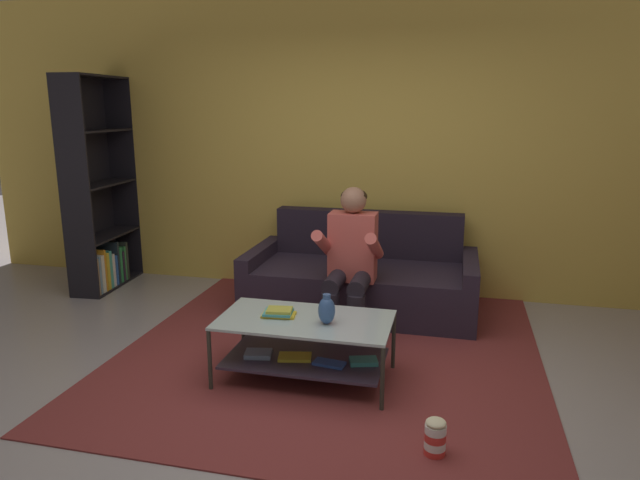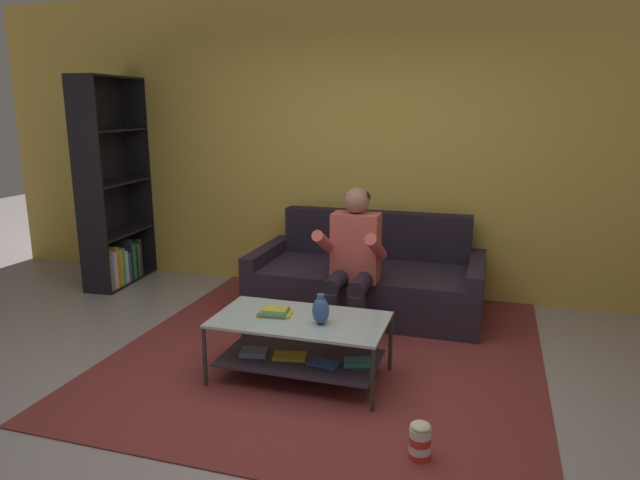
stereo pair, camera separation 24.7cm
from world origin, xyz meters
TOP-DOWN VIEW (x-y plane):
  - ground at (0.00, 0.00)m, footprint 16.80×16.80m
  - back_partition at (0.00, 2.46)m, footprint 8.40×0.12m
  - couch at (0.09, 1.85)m, footprint 2.03×0.99m
  - person_seated_center at (0.09, 1.28)m, footprint 0.50×0.58m
  - coffee_table at (-0.04, 0.37)m, footprint 1.15×0.62m
  - area_rug at (0.03, 0.99)m, footprint 3.07×3.42m
  - vase at (0.12, 0.33)m, footprint 0.11×0.11m
  - book_stack at (-0.23, 0.39)m, footprint 0.24×0.18m
  - bookshelf at (-2.62, 1.90)m, footprint 0.38×0.94m
  - popcorn_tub at (0.85, -0.30)m, footprint 0.11×0.11m

SIDE VIEW (x-z plane):
  - ground at x=0.00m, z-range 0.00..0.00m
  - area_rug at x=0.03m, z-range 0.00..0.01m
  - popcorn_tub at x=0.85m, z-range 0.00..0.21m
  - couch at x=0.09m, z-range -0.15..0.70m
  - coffee_table at x=-0.04m, z-range 0.07..0.50m
  - book_stack at x=-0.23m, z-range 0.43..0.49m
  - vase at x=0.12m, z-range 0.43..0.63m
  - person_seated_center at x=0.09m, z-range 0.05..1.24m
  - bookshelf at x=-2.62m, z-range -0.28..1.83m
  - back_partition at x=0.00m, z-range 0.00..2.90m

